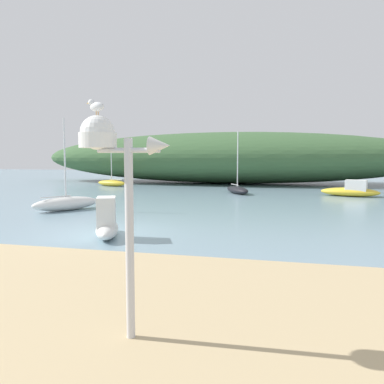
# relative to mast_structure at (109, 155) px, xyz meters

# --- Properties ---
(ground_plane) EXTENTS (120.00, 120.00, 0.00)m
(ground_plane) POSITION_rel_mast_structure_xyz_m (-3.98, 8.13, -2.79)
(ground_plane) COLOR #7A99A8
(distant_hill) EXTENTS (41.21, 11.69, 5.28)m
(distant_hill) POSITION_rel_mast_structure_xyz_m (-3.68, 35.57, -0.15)
(distant_hill) COLOR #3D6038
(distant_hill) RESTS_ON ground
(mast_structure) EXTENTS (1.31, 0.52, 3.14)m
(mast_structure) POSITION_rel_mast_structure_xyz_m (0.00, 0.00, 0.00)
(mast_structure) COLOR silver
(mast_structure) RESTS_ON beach_sand
(seagull_on_radar) EXTENTS (0.31, 0.16, 0.22)m
(seagull_on_radar) POSITION_rel_mast_structure_xyz_m (-0.17, 0.00, 0.67)
(seagull_on_radar) COLOR orange
(seagull_on_radar) RESTS_ON mast_structure
(sailboat_outer_mooring) EXTENTS (2.77, 3.63, 4.72)m
(sailboat_outer_mooring) POSITION_rel_mast_structure_xyz_m (-8.68, 12.83, -2.42)
(sailboat_outer_mooring) COLOR white
(sailboat_outer_mooring) RESTS_ON ground
(motorboat_near_shore) EXTENTS (4.11, 2.30, 1.15)m
(motorboat_near_shore) POSITION_rel_mast_structure_xyz_m (6.72, 23.85, -2.36)
(motorboat_near_shore) COLOR gold
(motorboat_near_shore) RESTS_ON ground
(sailboat_far_right) EXTENTS (2.56, 3.64, 4.62)m
(sailboat_far_right) POSITION_rel_mast_structure_xyz_m (-1.26, 24.10, -2.49)
(sailboat_far_right) COLOR black
(sailboat_far_right) RESTS_ON ground
(sailboat_east_reach) EXTENTS (3.54, 2.08, 3.99)m
(sailboat_east_reach) POSITION_rel_mast_structure_xyz_m (-13.61, 28.54, -2.48)
(sailboat_east_reach) COLOR gold
(sailboat_east_reach) RESTS_ON ground
(motorboat_off_point) EXTENTS (1.68, 2.63, 1.42)m
(motorboat_off_point) POSITION_rel_mast_structure_xyz_m (-3.54, 7.06, -2.30)
(motorboat_off_point) COLOR white
(motorboat_off_point) RESTS_ON ground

